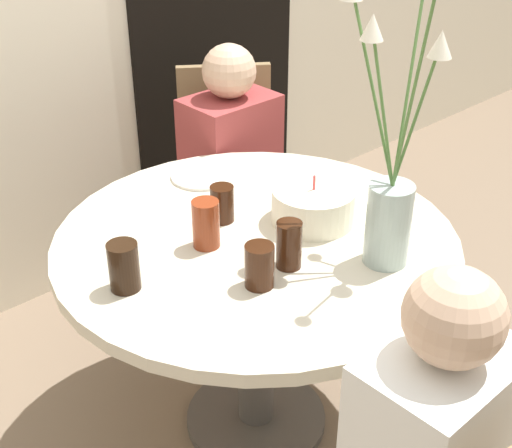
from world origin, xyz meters
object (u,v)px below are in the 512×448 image
at_px(drink_glass_4, 259,266).
at_px(drink_glass_1, 124,266).
at_px(person_woman, 231,185).
at_px(drink_glass_2, 289,245).
at_px(chair_near_front, 228,166).
at_px(drink_glass_0, 206,224).
at_px(flower_vase, 390,184).
at_px(birthday_cake, 313,205).
at_px(drink_glass_3, 222,204).
at_px(side_plate, 203,176).

bearing_deg(drink_glass_4, drink_glass_1, 139.34).
bearing_deg(person_woman, drink_glass_2, -121.35).
distance_m(chair_near_front, drink_glass_4, 1.21).
bearing_deg(drink_glass_1, chair_near_front, 37.09).
xyz_separation_m(chair_near_front, drink_glass_4, (-0.70, -0.95, 0.28)).
relative_size(drink_glass_2, drink_glass_4, 1.13).
xyz_separation_m(chair_near_front, drink_glass_0, (-0.68, -0.71, 0.29)).
bearing_deg(drink_glass_4, flower_vase, -22.13).
relative_size(birthday_cake, drink_glass_1, 1.88).
bearing_deg(drink_glass_1, drink_glass_4, -40.66).
distance_m(drink_glass_0, drink_glass_2, 0.25).
height_order(drink_glass_1, drink_glass_3, drink_glass_1).
distance_m(drink_glass_0, drink_glass_1, 0.28).
bearing_deg(chair_near_front, drink_glass_4, -91.08).
bearing_deg(drink_glass_2, drink_glass_1, 150.87).
bearing_deg(flower_vase, drink_glass_1, 148.84).
bearing_deg(drink_glass_1, flower_vase, -31.16).
bearing_deg(flower_vase, birthday_cake, 88.29).
relative_size(birthday_cake, side_plate, 1.16).
relative_size(drink_glass_0, person_woman, 0.13).
xyz_separation_m(drink_glass_1, drink_glass_4, (0.26, -0.22, -0.01)).
bearing_deg(side_plate, drink_glass_3, -117.47).
relative_size(chair_near_front, person_woman, 0.85).
distance_m(drink_glass_1, drink_glass_4, 0.34).
distance_m(side_plate, person_woman, 0.47).
xyz_separation_m(flower_vase, drink_glass_0, (-0.31, 0.38, -0.16)).
bearing_deg(drink_glass_3, drink_glass_0, -147.90).
distance_m(flower_vase, drink_glass_4, 0.40).
height_order(flower_vase, side_plate, flower_vase).
relative_size(drink_glass_3, person_woman, 0.10).
relative_size(flower_vase, drink_glass_1, 5.97).
distance_m(chair_near_front, birthday_cake, 0.93).
relative_size(chair_near_front, birthday_cake, 3.70).
bearing_deg(chair_near_front, drink_glass_2, -86.54).
bearing_deg(drink_glass_2, side_plate, 73.77).
bearing_deg(drink_glass_4, person_woman, 53.35).
bearing_deg(drink_glass_4, drink_glass_2, 6.01).
distance_m(birthday_cake, side_plate, 0.45).
height_order(chair_near_front, drink_glass_1, chair_near_front).
height_order(drink_glass_1, person_woman, person_woman).
xyz_separation_m(chair_near_front, flower_vase, (-0.37, -1.08, 0.45)).
height_order(birthday_cake, drink_glass_0, birthday_cake).
bearing_deg(drink_glass_1, birthday_cake, -8.36).
height_order(drink_glass_0, person_woman, person_woman).
distance_m(birthday_cake, drink_glass_0, 0.34).
bearing_deg(drink_glass_2, person_woman, 58.65).
relative_size(side_plate, drink_glass_0, 1.51).
relative_size(chair_near_front, drink_glass_4, 7.66).
bearing_deg(birthday_cake, drink_glass_1, 171.64).
xyz_separation_m(birthday_cake, person_woman, (0.27, 0.68, -0.28)).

